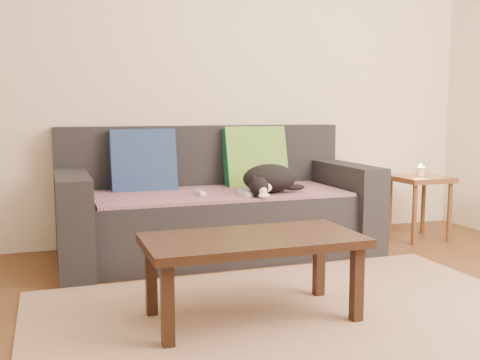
% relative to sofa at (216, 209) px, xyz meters
% --- Properties ---
extents(ground, '(4.50, 4.50, 0.00)m').
position_rel_sofa_xyz_m(ground, '(0.00, -1.57, -0.31)').
color(ground, brown).
rests_on(ground, ground).
extents(back_wall, '(4.50, 0.04, 2.60)m').
position_rel_sofa_xyz_m(back_wall, '(0.00, 0.43, 0.99)').
color(back_wall, beige).
rests_on(back_wall, ground).
extents(sofa, '(2.10, 0.94, 0.87)m').
position_rel_sofa_xyz_m(sofa, '(0.00, 0.00, 0.00)').
color(sofa, '#232328').
rests_on(sofa, ground).
extents(throw_blanket, '(1.66, 0.74, 0.02)m').
position_rel_sofa_xyz_m(throw_blanket, '(0.00, -0.09, 0.12)').
color(throw_blanket, '#422A50').
rests_on(throw_blanket, sofa).
extents(cushion_navy, '(0.44, 0.18, 0.45)m').
position_rel_sofa_xyz_m(cushion_navy, '(-0.46, 0.17, 0.32)').
color(cushion_navy, navy).
rests_on(cushion_navy, throw_blanket).
extents(cushion_green, '(0.46, 0.23, 0.47)m').
position_rel_sofa_xyz_m(cushion_green, '(0.35, 0.17, 0.32)').
color(cushion_green, '#0D5535').
rests_on(cushion_green, throw_blanket).
extents(cat, '(0.44, 0.40, 0.19)m').
position_rel_sofa_xyz_m(cat, '(0.29, -0.26, 0.22)').
color(cat, black).
rests_on(cat, throw_blanket).
extents(wii_remote_a, '(0.04, 0.15, 0.03)m').
position_rel_sofa_xyz_m(wii_remote_a, '(-0.16, -0.20, 0.15)').
color(wii_remote_a, white).
rests_on(wii_remote_a, throw_blanket).
extents(wii_remote_b, '(0.04, 0.15, 0.03)m').
position_rel_sofa_xyz_m(wii_remote_b, '(0.10, -0.32, 0.15)').
color(wii_remote_b, white).
rests_on(wii_remote_b, throw_blanket).
extents(side_table, '(0.39, 0.39, 0.49)m').
position_rel_sofa_xyz_m(side_table, '(1.58, -0.12, 0.09)').
color(side_table, brown).
rests_on(side_table, ground).
extents(candle, '(0.06, 0.06, 0.09)m').
position_rel_sofa_xyz_m(candle, '(1.58, -0.12, 0.21)').
color(candle, beige).
rests_on(candle, side_table).
extents(rug, '(2.50, 1.80, 0.01)m').
position_rel_sofa_xyz_m(rug, '(0.00, -1.42, -0.30)').
color(rug, gray).
rests_on(rug, ground).
extents(coffee_table, '(1.01, 0.50, 0.40)m').
position_rel_sofa_xyz_m(coffee_table, '(-0.20, -1.27, 0.04)').
color(coffee_table, black).
rests_on(coffee_table, rug).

